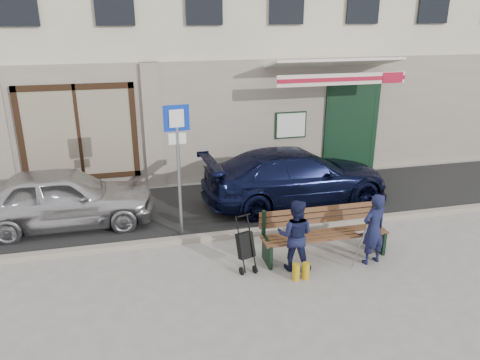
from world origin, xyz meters
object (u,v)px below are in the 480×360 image
object	(u,v)px
man	(374,229)
stroller	(246,246)
car_silver	(64,198)
parking_sign	(178,150)
woman	(295,235)
car_navy	(296,176)
bench	(322,234)

from	to	relation	value
man	stroller	world-z (taller)	man
stroller	car_silver	bearing A→B (deg)	122.41
car_silver	man	distance (m)	6.37
parking_sign	woman	distance (m)	2.82
car_navy	stroller	size ratio (longest dim) A/B	4.53
bench	stroller	world-z (taller)	stroller
man	stroller	bearing A→B (deg)	-21.86
car_silver	man	bearing A→B (deg)	-117.43
car_silver	bench	distance (m)	5.47
car_navy	man	size ratio (longest dim) A/B	3.34
parking_sign	woman	world-z (taller)	parking_sign
car_silver	stroller	size ratio (longest dim) A/B	3.78
car_navy	man	bearing A→B (deg)	-177.43
parking_sign	man	world-z (taller)	parking_sign
car_navy	stroller	bearing A→B (deg)	140.84
woman	stroller	size ratio (longest dim) A/B	1.33
car_navy	bench	size ratio (longest dim) A/B	1.88
man	woman	distance (m)	1.46
car_navy	stroller	xyz separation A→B (m)	(-1.96, -2.75, -0.21)
car_navy	parking_sign	distance (m)	3.33
parking_sign	woman	xyz separation A→B (m)	(1.80, -1.84, -1.16)
car_silver	car_navy	xyz separation A→B (m)	(5.27, 0.08, 0.01)
car_navy	parking_sign	xyz separation A→B (m)	(-2.91, -1.12, 1.17)
bench	stroller	size ratio (longest dim) A/B	2.40
parking_sign	stroller	bearing A→B (deg)	-65.23
man	woman	size ratio (longest dim) A/B	1.02
woman	stroller	world-z (taller)	woman
car_silver	car_navy	bearing A→B (deg)	-88.38
parking_sign	stroller	world-z (taller)	parking_sign
parking_sign	man	distance (m)	3.97
car_silver	stroller	world-z (taller)	car_silver
car_silver	man	size ratio (longest dim) A/B	2.78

